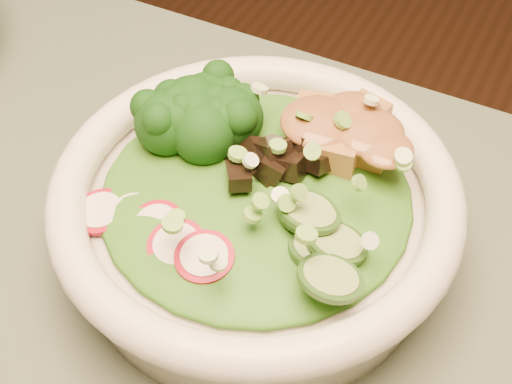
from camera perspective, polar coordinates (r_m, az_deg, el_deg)
The scene contains 9 objects.
salad_bowl at distance 0.45m, azimuth 0.00°, elevation -1.63°, with size 0.25×0.25×0.07m.
lettuce_bed at distance 0.43m, azimuth 0.00°, elevation 0.09°, with size 0.19×0.19×0.02m, color #215F14.
broccoli_florets at distance 0.46m, azimuth -4.21°, elevation 5.81°, with size 0.08×0.07×0.04m, color black, non-canonical shape.
radish_slices at distance 0.41m, azimuth -7.17°, elevation -3.32°, with size 0.10×0.04×0.02m, color maroon, non-canonical shape.
cucumber_slices at distance 0.39m, azimuth 4.68°, elevation -4.50°, with size 0.07×0.07×0.03m, color #90B363, non-canonical shape.
mushroom_heap at distance 0.43m, azimuth 1.29°, elevation 1.85°, with size 0.07×0.07×0.04m, color black, non-canonical shape.
tofu_cubes at distance 0.45m, azimuth 6.51°, elevation 3.93°, with size 0.08×0.06×0.03m, color olive, non-canonical shape.
peanut_sauce at distance 0.44m, azimuth 6.64°, elevation 5.07°, with size 0.07×0.05×0.02m, color brown.
scallion_garnish at distance 0.42m, azimuth 0.00°, elevation 2.14°, with size 0.18×0.18×0.02m, color #6DB13E, non-canonical shape.
Camera 1 is at (0.28, -0.07, 1.13)m, focal length 50.00 mm.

